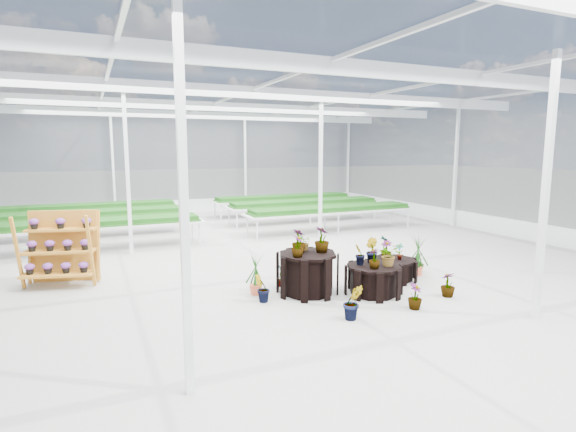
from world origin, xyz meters
name	(u,v)px	position (x,y,z in m)	size (l,w,h in m)	color
ground_plane	(286,278)	(0.00, 0.00, 0.00)	(24.00, 24.00, 0.00)	gray
greenhouse_shell	(285,180)	(0.00, 0.00, 2.25)	(18.00, 24.00, 4.50)	white
steel_frame	(285,180)	(0.00, 0.00, 2.25)	(18.00, 24.00, 4.50)	silver
nursery_benches	(208,217)	(0.00, 7.20, 0.42)	(16.00, 7.00, 0.84)	silver
plinth_tall	(307,273)	(-0.01, -1.15, 0.42)	(1.23, 1.23, 0.84)	black
plinth_mid	(374,280)	(1.19, -1.75, 0.30)	(1.14, 1.14, 0.60)	black
plinth_low	(393,269)	(2.19, -1.05, 0.24)	(1.05, 1.05, 0.47)	black
shelf_rack	(60,249)	(-4.64, 1.49, 0.80)	(1.51, 0.80, 1.60)	#AE6F1F
nursery_plants	(353,262)	(1.02, -1.22, 0.57)	(4.59, 3.26, 1.38)	#13430F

